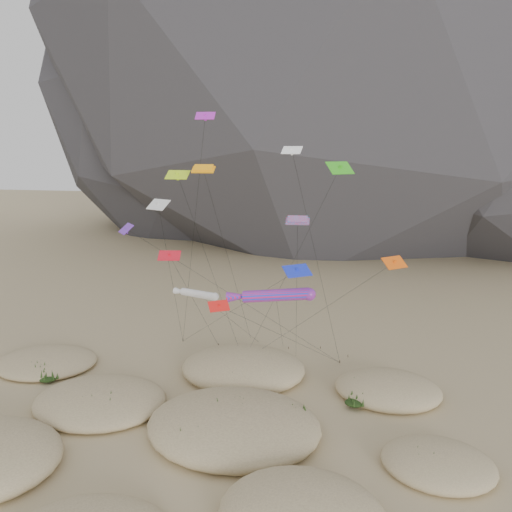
# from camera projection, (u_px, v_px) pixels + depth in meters

# --- Properties ---
(ground) EXTENTS (500.00, 500.00, 0.00)m
(ground) POSITION_uv_depth(u_px,v_px,m) (199.00, 457.00, 41.48)
(ground) COLOR #CCB789
(ground) RESTS_ON ground
(dunes) EXTENTS (53.25, 38.51, 3.61)m
(dunes) POSITION_uv_depth(u_px,v_px,m) (189.00, 423.00, 45.28)
(dunes) COLOR #CCB789
(dunes) RESTS_ON ground
(dune_grass) EXTENTS (43.26, 29.91, 1.50)m
(dune_grass) POSITION_uv_depth(u_px,v_px,m) (188.00, 429.00, 44.06)
(dune_grass) COLOR black
(dune_grass) RESTS_ON ground
(kite_stakes) EXTENTS (21.81, 6.05, 0.30)m
(kite_stakes) POSITION_uv_depth(u_px,v_px,m) (272.00, 351.00, 63.08)
(kite_stakes) COLOR #3F2D1E
(kite_stakes) RESTS_ON ground
(rainbow_tube_kite) EXTENTS (8.05, 19.16, 13.23)m
(rainbow_tube_kite) POSITION_uv_depth(u_px,v_px,m) (273.00, 295.00, 44.35)
(rainbow_tube_kite) COLOR #F91A4F
(rainbow_tube_kite) RESTS_ON ground
(white_tube_kite) EXTENTS (6.20, 17.04, 11.50)m
(white_tube_kite) POSITION_uv_depth(u_px,v_px,m) (197.00, 294.00, 50.01)
(white_tube_kite) COLOR silver
(white_tube_kite) RESTS_ON ground
(orange_parafoil) EXTENTS (2.23, 16.62, 23.68)m
(orange_parafoil) POSITION_uv_depth(u_px,v_px,m) (204.00, 173.00, 48.11)
(orange_parafoil) COLOR #FFA00D
(orange_parafoil) RESTS_ON ground
(multi_parafoil) EXTENTS (2.72, 12.91, 19.10)m
(multi_parafoil) POSITION_uv_depth(u_px,v_px,m) (298.00, 223.00, 46.02)
(multi_parafoil) COLOR #FF1A40
(multi_parafoil) RESTS_ON ground
(delta_kites) EXTENTS (28.03, 20.10, 28.58)m
(delta_kites) POSITION_uv_depth(u_px,v_px,m) (242.00, 220.00, 47.51)
(delta_kites) COLOR red
(delta_kites) RESTS_ON ground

